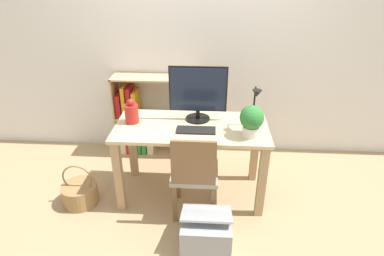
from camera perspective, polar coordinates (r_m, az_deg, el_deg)
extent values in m
plane|color=tan|center=(3.25, -0.11, -11.31)|extent=(10.00, 10.00, 0.00)
cube|color=silver|center=(3.52, 0.85, 15.46)|extent=(8.00, 0.05, 2.60)
cube|color=#D8BC8C|center=(2.85, -0.12, 0.12)|extent=(1.36, 0.64, 0.03)
cube|color=tan|center=(2.92, -12.89, -8.40)|extent=(0.07, 0.07, 0.71)
cube|color=tan|center=(2.85, 12.30, -9.34)|extent=(0.07, 0.07, 0.71)
cube|color=tan|center=(3.35, -10.54, -3.10)|extent=(0.07, 0.07, 0.71)
cube|color=tan|center=(3.29, 11.11, -3.78)|extent=(0.07, 0.07, 0.71)
cylinder|color=black|center=(2.96, 1.03, 1.71)|extent=(0.22, 0.22, 0.02)
cylinder|color=black|center=(2.94, 1.04, 2.57)|extent=(0.04, 0.04, 0.08)
cube|color=black|center=(2.85, 1.08, 6.92)|extent=(0.52, 0.02, 0.41)
cube|color=#192338|center=(2.85, 1.08, 6.88)|extent=(0.49, 0.03, 0.39)
cube|color=black|center=(2.75, 0.72, -0.39)|extent=(0.34, 0.14, 0.02)
cylinder|color=#B2231E|center=(2.92, -10.68, 2.50)|extent=(0.12, 0.12, 0.17)
sphere|color=#B2231E|center=(2.88, -10.86, 4.46)|extent=(0.07, 0.07, 0.07)
cylinder|color=black|center=(2.90, 10.63, 0.74)|extent=(0.10, 0.10, 0.02)
cylinder|color=black|center=(2.83, 10.95, 3.97)|extent=(0.02, 0.02, 0.34)
cylinder|color=black|center=(2.72, 11.38, 6.81)|extent=(0.01, 0.10, 0.01)
cone|color=black|center=(2.68, 11.46, 6.03)|extent=(0.08, 0.08, 0.06)
cylinder|color=silver|center=(2.70, 10.37, -0.56)|extent=(0.14, 0.14, 0.09)
sphere|color=#2D7A33|center=(2.64, 10.59, 1.85)|extent=(0.20, 0.20, 0.20)
cube|color=#9E937F|center=(2.81, 0.48, -7.86)|extent=(0.40, 0.40, 0.04)
cube|color=brown|center=(2.53, 0.27, -6.24)|extent=(0.36, 0.03, 0.40)
cube|color=brown|center=(2.83, -3.09, -13.20)|extent=(0.04, 0.04, 0.39)
cube|color=brown|center=(2.81, 3.67, -13.46)|extent=(0.04, 0.04, 0.39)
cube|color=brown|center=(3.08, -2.42, -9.26)|extent=(0.04, 0.04, 0.39)
cube|color=brown|center=(3.07, 3.70, -9.48)|extent=(0.04, 0.04, 0.39)
cube|color=tan|center=(3.77, -13.11, 2.23)|extent=(0.02, 0.28, 0.94)
cube|color=tan|center=(3.62, 1.36, 1.90)|extent=(0.02, 0.28, 0.94)
cube|color=tan|center=(3.89, -5.69, -4.05)|extent=(0.96, 0.28, 0.02)
cube|color=tan|center=(3.49, -6.39, 8.91)|extent=(0.96, 0.28, 0.02)
cube|color=tan|center=(3.67, -6.02, 2.09)|extent=(0.92, 0.28, 0.02)
cube|color=beige|center=(3.90, -11.88, -1.91)|extent=(0.07, 0.24, 0.28)
cube|color=red|center=(3.88, -11.01, -1.81)|extent=(0.05, 0.24, 0.30)
cube|color=#2D7F38|center=(3.85, -10.11, -1.64)|extent=(0.06, 0.24, 0.33)
cube|color=#2D7F38|center=(3.83, -9.16, -1.42)|extent=(0.04, 0.24, 0.37)
cube|color=#2D7F38|center=(3.85, -8.28, -2.23)|extent=(0.05, 0.24, 0.25)
cube|color=beige|center=(3.80, -7.26, -1.30)|extent=(0.07, 0.24, 0.40)
cube|color=red|center=(3.70, -12.66, 4.21)|extent=(0.05, 0.24, 0.27)
cube|color=orange|center=(3.67, -11.75, 4.85)|extent=(0.04, 0.24, 0.36)
cube|color=red|center=(3.65, -10.87, 4.75)|extent=(0.04, 0.24, 0.34)
cube|color=orange|center=(3.65, -9.92, 4.40)|extent=(0.05, 0.24, 0.30)
cylinder|color=#997547|center=(3.25, -19.25, -10.96)|extent=(0.33, 0.33, 0.19)
torus|color=#997547|center=(3.15, -19.76, -8.40)|extent=(0.28, 0.02, 0.28)
cube|color=#999EA3|center=(2.66, 2.51, -18.18)|extent=(0.39, 0.33, 0.28)
cube|color=#999EA3|center=(2.60, 2.61, -14.89)|extent=(0.39, 0.32, 0.13)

